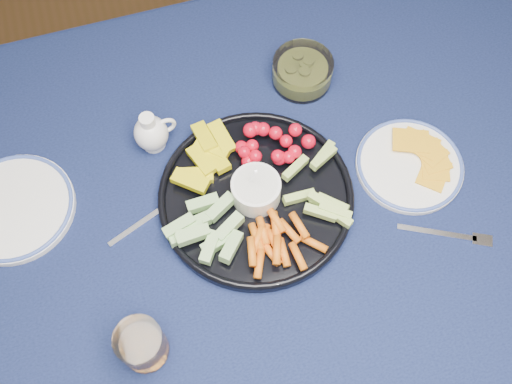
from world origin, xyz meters
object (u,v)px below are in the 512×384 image
object	(u,v)px
crudite_platter	(255,196)
pickle_bowl	(302,72)
juice_tumbler	(143,345)
creamer_pitcher	(152,133)
dining_table	(226,229)
side_plate_extra	(14,208)
cheese_plate	(410,164)

from	to	relation	value
crudite_platter	pickle_bowl	size ratio (longest dim) A/B	2.94
crudite_platter	juice_tumbler	xyz separation A→B (m)	(-0.26, -0.21, 0.02)
creamer_pitcher	pickle_bowl	world-z (taller)	creamer_pitcher
dining_table	side_plate_extra	bearing A→B (deg)	162.17
juice_tumbler	side_plate_extra	world-z (taller)	juice_tumbler
pickle_bowl	juice_tumbler	distance (m)	0.63
dining_table	cheese_plate	xyz separation A→B (m)	(0.37, -0.02, 0.10)
creamer_pitcher	cheese_plate	xyz separation A→B (m)	(0.46, -0.20, -0.03)
creamer_pitcher	side_plate_extra	distance (m)	0.29
crudite_platter	pickle_bowl	distance (m)	0.30
pickle_bowl	juice_tumbler	size ratio (longest dim) A/B	1.36
creamer_pitcher	pickle_bowl	size ratio (longest dim) A/B	0.74
side_plate_extra	crudite_platter	bearing A→B (deg)	-15.11
juice_tumbler	side_plate_extra	distance (m)	0.38
cheese_plate	juice_tumbler	bearing A→B (deg)	-161.46
crudite_platter	side_plate_extra	bearing A→B (deg)	164.89
crudite_platter	creamer_pitcher	size ratio (longest dim) A/B	3.96
dining_table	juice_tumbler	size ratio (longest dim) A/B	18.10
side_plate_extra	creamer_pitcher	bearing A→B (deg)	12.62
crudite_platter	dining_table	bearing A→B (deg)	-177.64
creamer_pitcher	pickle_bowl	xyz separation A→B (m)	(0.33, 0.06, -0.01)
dining_table	crudite_platter	size ratio (longest dim) A/B	4.52
creamer_pitcher	cheese_plate	bearing A→B (deg)	-23.64
creamer_pitcher	side_plate_extra	size ratio (longest dim) A/B	0.41
juice_tumbler	cheese_plate	bearing A→B (deg)	18.54
cheese_plate	side_plate_extra	xyz separation A→B (m)	(-0.74, 0.14, -0.00)
cheese_plate	pickle_bowl	bearing A→B (deg)	116.38
crudite_platter	cheese_plate	bearing A→B (deg)	-3.89
creamer_pitcher	side_plate_extra	bearing A→B (deg)	-167.38
dining_table	side_plate_extra	xyz separation A→B (m)	(-0.37, 0.12, 0.10)
dining_table	juice_tumbler	bearing A→B (deg)	-133.25
juice_tumbler	side_plate_extra	xyz separation A→B (m)	(-0.18, 0.33, -0.03)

